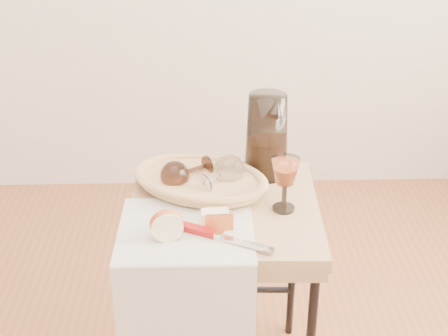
{
  "coord_description": "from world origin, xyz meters",
  "views": [
    {
      "loc": [
        0.3,
        -0.92,
        1.5
      ],
      "look_at": [
        0.34,
        0.5,
        0.76
      ],
      "focal_mm": 50.88,
      "sensor_mm": 36.0,
      "label": 1
    }
  ],
  "objects_px": {
    "bread_basket": "(200,183)",
    "goblet_lying_b": "(219,176)",
    "wine_goblet": "(285,184)",
    "table_knife": "(222,236)",
    "pitcher": "(267,136)",
    "goblet_lying_a": "(189,171)",
    "tea_towel": "(186,230)",
    "side_table": "(224,300)",
    "apple_half": "(167,223)"
  },
  "relations": [
    {
      "from": "tea_towel",
      "to": "goblet_lying_b",
      "type": "relative_size",
      "value": 2.41
    },
    {
      "from": "apple_half",
      "to": "tea_towel",
      "type": "bearing_deg",
      "value": 28.85
    },
    {
      "from": "goblet_lying_a",
      "to": "table_knife",
      "type": "relative_size",
      "value": 0.54
    },
    {
      "from": "apple_half",
      "to": "bread_basket",
      "type": "bearing_deg",
      "value": 62.56
    },
    {
      "from": "table_knife",
      "to": "goblet_lying_a",
      "type": "bearing_deg",
      "value": 134.19
    },
    {
      "from": "tea_towel",
      "to": "bread_basket",
      "type": "xyz_separation_m",
      "value": [
        0.03,
        0.2,
        0.02
      ]
    },
    {
      "from": "tea_towel",
      "to": "wine_goblet",
      "type": "relative_size",
      "value": 2.22
    },
    {
      "from": "bread_basket",
      "to": "goblet_lying_b",
      "type": "xyz_separation_m",
      "value": [
        0.05,
        -0.02,
        0.03
      ]
    },
    {
      "from": "goblet_lying_a",
      "to": "pitcher",
      "type": "height_order",
      "value": "pitcher"
    },
    {
      "from": "bread_basket",
      "to": "wine_goblet",
      "type": "xyz_separation_m",
      "value": [
        0.22,
        -0.11,
        0.05
      ]
    },
    {
      "from": "tea_towel",
      "to": "goblet_lying_b",
      "type": "xyz_separation_m",
      "value": [
        0.08,
        0.18,
        0.05
      ]
    },
    {
      "from": "goblet_lying_b",
      "to": "table_knife",
      "type": "xyz_separation_m",
      "value": [
        0.0,
        -0.23,
        -0.04
      ]
    },
    {
      "from": "pitcher",
      "to": "table_knife",
      "type": "xyz_separation_m",
      "value": [
        -0.13,
        -0.34,
        -0.11
      ]
    },
    {
      "from": "tea_towel",
      "to": "apple_half",
      "type": "height_order",
      "value": "apple_half"
    },
    {
      "from": "side_table",
      "to": "goblet_lying_a",
      "type": "relative_size",
      "value": 4.92
    },
    {
      "from": "tea_towel",
      "to": "wine_goblet",
      "type": "height_order",
      "value": "wine_goblet"
    },
    {
      "from": "side_table",
      "to": "bread_basket",
      "type": "bearing_deg",
      "value": 127.93
    },
    {
      "from": "tea_towel",
      "to": "apple_half",
      "type": "bearing_deg",
      "value": -141.65
    },
    {
      "from": "bread_basket",
      "to": "apple_half",
      "type": "relative_size",
      "value": 4.12
    },
    {
      "from": "goblet_lying_a",
      "to": "goblet_lying_b",
      "type": "bearing_deg",
      "value": 124.1
    },
    {
      "from": "wine_goblet",
      "to": "pitcher",
      "type": "bearing_deg",
      "value": 98.54
    },
    {
      "from": "wine_goblet",
      "to": "table_knife",
      "type": "relative_size",
      "value": 0.62
    },
    {
      "from": "pitcher",
      "to": "apple_half",
      "type": "bearing_deg",
      "value": -109.75
    },
    {
      "from": "wine_goblet",
      "to": "table_knife",
      "type": "height_order",
      "value": "wine_goblet"
    },
    {
      "from": "apple_half",
      "to": "table_knife",
      "type": "relative_size",
      "value": 0.34
    },
    {
      "from": "tea_towel",
      "to": "side_table",
      "type": "bearing_deg",
      "value": 52.04
    },
    {
      "from": "side_table",
      "to": "goblet_lying_a",
      "type": "height_order",
      "value": "goblet_lying_a"
    },
    {
      "from": "bread_basket",
      "to": "goblet_lying_b",
      "type": "distance_m",
      "value": 0.06
    },
    {
      "from": "side_table",
      "to": "wine_goblet",
      "type": "relative_size",
      "value": 4.25
    },
    {
      "from": "bread_basket",
      "to": "goblet_lying_a",
      "type": "xyz_separation_m",
      "value": [
        -0.03,
        0.02,
        0.03
      ]
    },
    {
      "from": "side_table",
      "to": "table_knife",
      "type": "xyz_separation_m",
      "value": [
        -0.01,
        -0.17,
        0.33
      ]
    },
    {
      "from": "bread_basket",
      "to": "apple_half",
      "type": "xyz_separation_m",
      "value": [
        -0.08,
        -0.24,
        0.02
      ]
    },
    {
      "from": "wine_goblet",
      "to": "goblet_lying_a",
      "type": "bearing_deg",
      "value": 153.39
    },
    {
      "from": "bread_basket",
      "to": "goblet_lying_b",
      "type": "relative_size",
      "value": 2.45
    },
    {
      "from": "tea_towel",
      "to": "goblet_lying_b",
      "type": "bearing_deg",
      "value": 65.58
    },
    {
      "from": "goblet_lying_b",
      "to": "wine_goblet",
      "type": "distance_m",
      "value": 0.19
    },
    {
      "from": "tea_towel",
      "to": "table_knife",
      "type": "relative_size",
      "value": 1.39
    },
    {
      "from": "side_table",
      "to": "wine_goblet",
      "type": "bearing_deg",
      "value": -10.58
    },
    {
      "from": "table_knife",
      "to": "side_table",
      "type": "bearing_deg",
      "value": 113.89
    },
    {
      "from": "tea_towel",
      "to": "pitcher",
      "type": "height_order",
      "value": "pitcher"
    },
    {
      "from": "pitcher",
      "to": "side_table",
      "type": "bearing_deg",
      "value": -106.92
    },
    {
      "from": "goblet_lying_a",
      "to": "apple_half",
      "type": "distance_m",
      "value": 0.26
    },
    {
      "from": "side_table",
      "to": "goblet_lying_a",
      "type": "distance_m",
      "value": 0.39
    },
    {
      "from": "tea_towel",
      "to": "goblet_lying_a",
      "type": "relative_size",
      "value": 2.57
    },
    {
      "from": "table_knife",
      "to": "tea_towel",
      "type": "bearing_deg",
      "value": 177.65
    },
    {
      "from": "pitcher",
      "to": "apple_half",
      "type": "relative_size",
      "value": 3.43
    },
    {
      "from": "bread_basket",
      "to": "table_knife",
      "type": "bearing_deg",
      "value": -54.7
    },
    {
      "from": "goblet_lying_b",
      "to": "bread_basket",
      "type": "bearing_deg",
      "value": 111.16
    },
    {
      "from": "goblet_lying_b",
      "to": "apple_half",
      "type": "height_order",
      "value": "goblet_lying_b"
    },
    {
      "from": "bread_basket",
      "to": "pitcher",
      "type": "xyz_separation_m",
      "value": [
        0.19,
        0.09,
        0.1
      ]
    }
  ]
}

